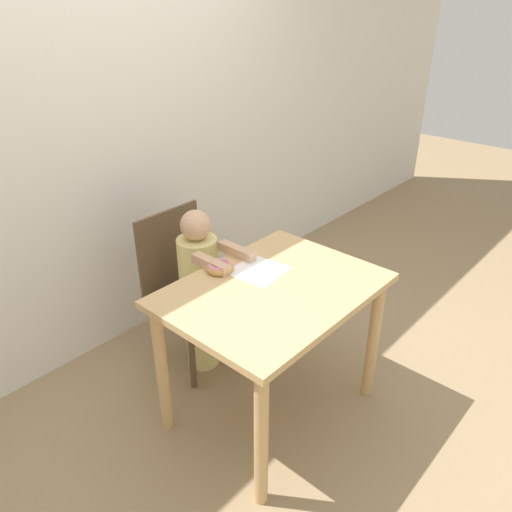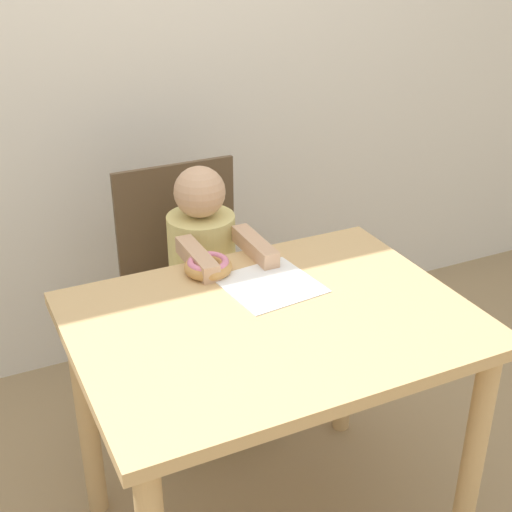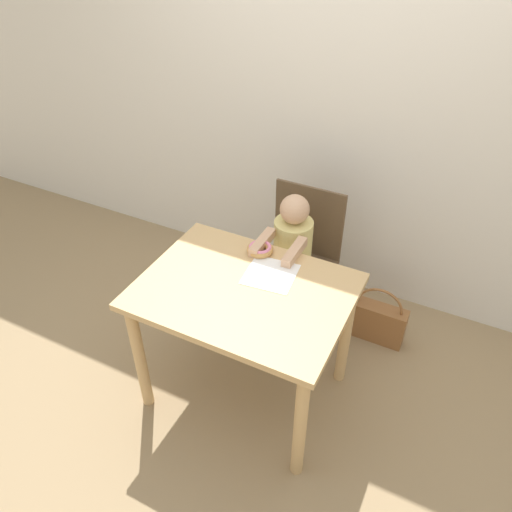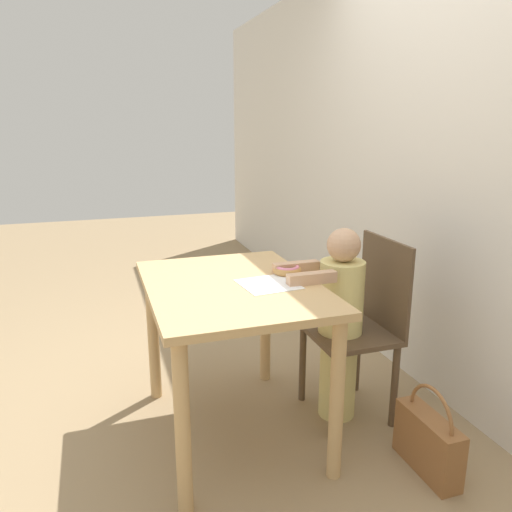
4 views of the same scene
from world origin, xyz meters
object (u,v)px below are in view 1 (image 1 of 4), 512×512
object	(u,v)px
handbag	(242,297)
child_figure	(200,291)
donut	(220,267)
chair	(186,287)

from	to	relation	value
handbag	child_figure	bearing A→B (deg)	-161.04
child_figure	donut	world-z (taller)	child_figure
chair	child_figure	distance (m)	0.12
handbag	donut	bearing A→B (deg)	-144.30
child_figure	donut	size ratio (longest dim) A/B	7.19
chair	handbag	xyz separation A→B (m)	(0.51, 0.05, -0.34)
chair	handbag	bearing A→B (deg)	6.04
chair	child_figure	xyz separation A→B (m)	(0.00, -0.12, 0.02)
child_figure	chair	bearing A→B (deg)	90.00
chair	donut	world-z (taller)	chair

